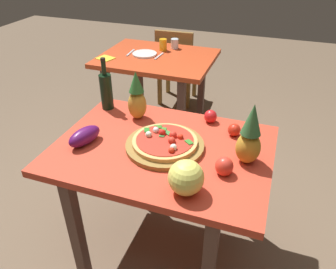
# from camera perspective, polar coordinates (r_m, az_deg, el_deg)

# --- Properties ---
(ground_plane) EXTENTS (10.00, 10.00, 0.00)m
(ground_plane) POSITION_cam_1_polar(r_m,az_deg,el_deg) (2.25, -0.79, -18.30)
(ground_plane) COLOR brown
(display_table) EXTENTS (1.14, 0.83, 0.76)m
(display_table) POSITION_cam_1_polar(r_m,az_deg,el_deg) (1.79, -0.95, -4.86)
(display_table) COLOR #52362E
(display_table) RESTS_ON ground_plane
(background_table) EXTENTS (1.00, 0.79, 0.76)m
(background_table) POSITION_cam_1_polar(r_m,az_deg,el_deg) (3.05, -1.90, 11.49)
(background_table) COLOR #52362E
(background_table) RESTS_ON ground_plane
(dining_chair) EXTENTS (0.42, 0.42, 0.85)m
(dining_chair) POSITION_cam_1_polar(r_m,az_deg,el_deg) (3.66, 1.45, 12.41)
(dining_chair) COLOR olive
(dining_chair) RESTS_ON ground_plane
(pizza_board) EXTENTS (0.41, 0.41, 0.02)m
(pizza_board) POSITION_cam_1_polar(r_m,az_deg,el_deg) (1.72, -0.56, -1.90)
(pizza_board) COLOR olive
(pizza_board) RESTS_ON display_table
(pizza) EXTENTS (0.34, 0.34, 0.06)m
(pizza) POSITION_cam_1_polar(r_m,az_deg,el_deg) (1.70, -0.54, -1.10)
(pizza) COLOR #E6A55A
(pizza) RESTS_ON pizza_board
(wine_bottle) EXTENTS (0.08, 0.08, 0.33)m
(wine_bottle) POSITION_cam_1_polar(r_m,az_deg,el_deg) (2.08, -10.73, 7.57)
(wine_bottle) COLOR black
(wine_bottle) RESTS_ON display_table
(pineapple_left) EXTENTS (0.11, 0.11, 0.30)m
(pineapple_left) POSITION_cam_1_polar(r_m,az_deg,el_deg) (1.93, -5.46, 6.37)
(pineapple_left) COLOR gold
(pineapple_left) RESTS_ON display_table
(pineapple_right) EXTENTS (0.12, 0.12, 0.32)m
(pineapple_right) POSITION_cam_1_polar(r_m,az_deg,el_deg) (1.59, 14.07, -0.47)
(pineapple_right) COLOR #BE8828
(pineapple_right) RESTS_ON display_table
(melon) EXTENTS (0.16, 0.16, 0.16)m
(melon) POSITION_cam_1_polar(r_m,az_deg,el_deg) (1.41, 3.17, -7.52)
(melon) COLOR #E2DD61
(melon) RESTS_ON display_table
(bell_pepper) EXTENTS (0.09, 0.09, 0.09)m
(bell_pepper) POSITION_cam_1_polar(r_m,az_deg,el_deg) (1.55, 9.79, -5.50)
(bell_pepper) COLOR red
(bell_pepper) RESTS_ON display_table
(eggplant) EXTENTS (0.15, 0.22, 0.09)m
(eggplant) POSITION_cam_1_polar(r_m,az_deg,el_deg) (1.79, -14.36, -0.28)
(eggplant) COLOR #521355
(eggplant) RESTS_ON display_table
(tomato_near_board) EXTENTS (0.07, 0.07, 0.07)m
(tomato_near_board) POSITION_cam_1_polar(r_m,az_deg,el_deg) (1.84, 11.48, 0.78)
(tomato_near_board) COLOR red
(tomato_near_board) RESTS_ON display_table
(tomato_by_bottle) EXTENTS (0.08, 0.08, 0.08)m
(tomato_by_bottle) POSITION_cam_1_polar(r_m,az_deg,el_deg) (1.94, 7.43, 3.18)
(tomato_by_bottle) COLOR red
(tomato_by_bottle) RESTS_ON display_table
(drinking_glass_juice) EXTENTS (0.07, 0.07, 0.11)m
(drinking_glass_juice) POSITION_cam_1_polar(r_m,az_deg,el_deg) (3.14, -0.86, 15.40)
(drinking_glass_juice) COLOR orange
(drinking_glass_juice) RESTS_ON background_table
(drinking_glass_water) EXTENTS (0.07, 0.07, 0.09)m
(drinking_glass_water) POSITION_cam_1_polar(r_m,az_deg,el_deg) (3.20, 1.17, 15.58)
(drinking_glass_water) COLOR silver
(drinking_glass_water) RESTS_ON background_table
(dinner_plate) EXTENTS (0.22, 0.22, 0.02)m
(dinner_plate) POSITION_cam_1_polar(r_m,az_deg,el_deg) (3.04, -4.12, 13.85)
(dinner_plate) COLOR white
(dinner_plate) RESTS_ON background_table
(fork_utensil) EXTENTS (0.03, 0.18, 0.01)m
(fork_utensil) POSITION_cam_1_polar(r_m,az_deg,el_deg) (3.10, -6.57, 14.01)
(fork_utensil) COLOR silver
(fork_utensil) RESTS_ON background_table
(knife_utensil) EXTENTS (0.03, 0.18, 0.01)m
(knife_utensil) POSITION_cam_1_polar(r_m,az_deg,el_deg) (2.99, -1.58, 13.52)
(knife_utensil) COLOR silver
(knife_utensil) RESTS_ON background_table
(napkin_folded) EXTENTS (0.17, 0.16, 0.01)m
(napkin_folded) POSITION_cam_1_polar(r_m,az_deg,el_deg) (2.99, -10.87, 12.95)
(napkin_folded) COLOR yellow
(napkin_folded) RESTS_ON background_table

